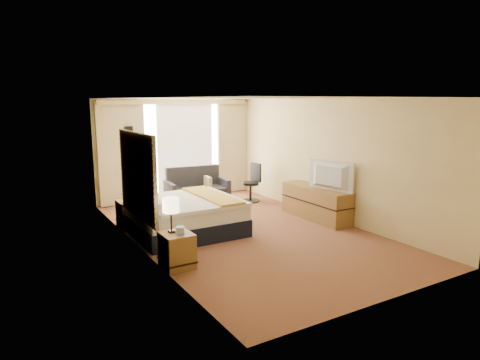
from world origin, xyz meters
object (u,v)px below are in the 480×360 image
media_dresser (316,203)px  bed (185,215)px  loveseat (197,192)px  desk_chair (252,184)px  lamp_left (171,206)px  nightstand_left (177,250)px  lamp_right (132,180)px  floor_lamp (129,150)px  nightstand_right (130,214)px  television (328,176)px

media_dresser → bed: bed is taller
loveseat → desk_chair: desk_chair is taller
bed → lamp_left: 1.84m
nightstand_left → lamp_right: size_ratio=0.97×
media_dresser → lamp_right: (-3.64, 1.40, 0.64)m
media_dresser → loveseat: (-1.71, 2.49, -0.04)m
loveseat → floor_lamp: (-1.40, 0.81, 1.07)m
bed → loveseat: (1.18, 1.99, -0.04)m
nightstand_right → loveseat: (1.99, 1.04, 0.03)m
nightstand_right → lamp_right: lamp_right is taller
nightstand_left → media_dresser: (3.70, 1.05, 0.07)m
media_dresser → bed: (-2.89, 0.51, 0.00)m
lamp_right → floor_lamp: bearing=74.5°
lamp_right → nightstand_left: bearing=-91.4°
desk_chair → lamp_right: (-3.32, -0.71, 0.55)m
floor_lamp → television: 4.82m
loveseat → lamp_left: lamp_left is taller
desk_chair → lamp_right: bearing=-176.1°
nightstand_left → bed: bed is taller
nightstand_left → desk_chair: (3.38, 3.16, 0.16)m
lamp_right → media_dresser: bearing=-21.0°
bed → lamp_right: lamp_right is taller
media_dresser → lamp_right: 3.95m
nightstand_right → lamp_right: size_ratio=0.97×
media_dresser → lamp_left: (-3.75, -0.99, 0.62)m
television → floor_lamp: bearing=27.8°
nightstand_left → loveseat: bearing=60.7°
media_dresser → desk_chair: 2.13m
bed → television: 3.06m
nightstand_right → lamp_left: bearing=-91.3°
nightstand_right → television: bearing=-26.9°
floor_lamp → nightstand_right: bearing=-107.6°
loveseat → desk_chair: bearing=-10.2°
nightstand_left → desk_chair: bearing=43.1°
nightstand_right → loveseat: size_ratio=0.35×
media_dresser → lamp_left: bearing=-165.2°
loveseat → television: (1.66, -2.90, 0.71)m
lamp_right → television: (3.59, -1.80, 0.02)m
nightstand_left → lamp_left: bearing=131.7°
floor_lamp → nightstand_left: bearing=-97.7°
media_dresser → lamp_right: bearing=159.0°
media_dresser → television: bearing=-97.0°
desk_chair → television: 2.59m
nightstand_right → lamp_right: (0.06, -0.05, 0.71)m
nightstand_left → nightstand_right: size_ratio=1.00×
desk_chair → loveseat: bearing=156.3°
loveseat → floor_lamp: 1.94m
bed → floor_lamp: (-0.22, 2.79, 1.03)m
nightstand_left → bed: (0.81, 1.56, 0.08)m
television → nightstand_right: bearing=51.3°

